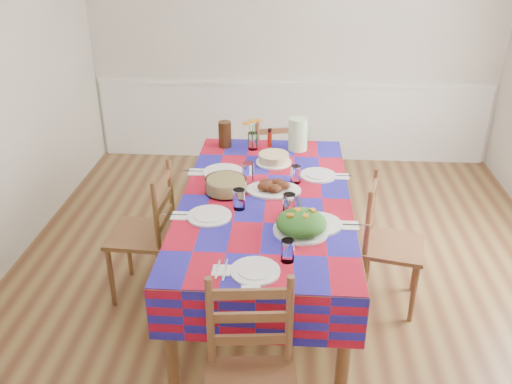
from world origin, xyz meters
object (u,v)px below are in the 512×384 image
chair_left (147,235)px  chair_right (387,245)px  dining_table (266,209)px  meat_platter (273,187)px  chair_far (274,165)px  chair_near (251,383)px  green_pitcher (298,134)px  tea_pitcher (225,134)px

chair_left → chair_right: chair_left is taller
dining_table → meat_platter: (0.05, 0.09, 0.12)m
chair_left → chair_far: bearing=150.2°
chair_left → chair_right: 1.72m
meat_platter → chair_left: (-0.90, -0.09, -0.37)m
dining_table → chair_near: size_ratio=2.09×
chair_near → green_pitcher: bearing=78.8°
tea_pitcher → chair_left: bearing=-117.7°
meat_platter → chair_far: 1.33m
meat_platter → chair_right: bearing=-5.3°
dining_table → tea_pitcher: tea_pitcher is taller
meat_platter → chair_left: 0.98m
green_pitcher → chair_far: size_ratio=0.28×
green_pitcher → chair_far: (-0.20, 0.49, -0.50)m
chair_near → tea_pitcher: bearing=94.1°
chair_near → chair_far: bearing=84.1°
chair_far → chair_right: chair_right is taller
green_pitcher → chair_left: bearing=-140.9°
meat_platter → chair_left: bearing=-174.4°
chair_left → chair_right: bearing=93.2°
meat_platter → tea_pitcher: bearing=118.1°
chair_left → tea_pitcher: bearing=155.1°
chair_far → chair_left: bearing=44.0°
dining_table → meat_platter: bearing=61.9°
meat_platter → chair_near: (-0.05, -1.44, -0.36)m
green_pitcher → tea_pitcher: bearing=177.5°
dining_table → meat_platter: 0.16m
chair_near → chair_left: size_ratio=1.01×
chair_right → meat_platter: bearing=97.7°
tea_pitcher → chair_right: size_ratio=0.22×
green_pitcher → chair_right: bearing=-53.1°
meat_platter → chair_left: size_ratio=0.38×
chair_near → chair_right: bearing=52.0°
tea_pitcher → chair_near: size_ratio=0.21×
dining_table → chair_left: 0.89m
tea_pitcher → chair_left: (-0.47, -0.90, -0.44)m
chair_far → chair_left: size_ratio=0.94×
tea_pitcher → chair_far: bearing=49.3°
dining_table → chair_far: bearing=89.6°
dining_table → chair_right: size_ratio=2.22×
tea_pitcher → chair_far: size_ratio=0.23×
green_pitcher → chair_left: green_pitcher is taller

